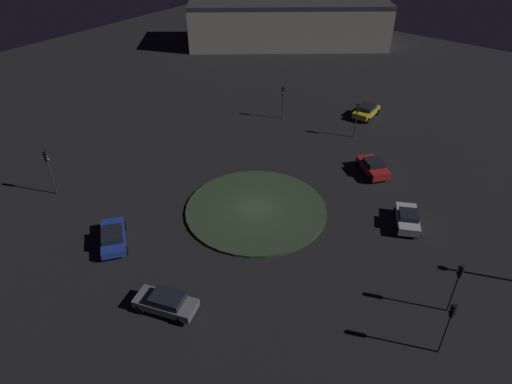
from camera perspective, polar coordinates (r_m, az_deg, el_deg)
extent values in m
plane|color=black|center=(40.24, 0.00, -2.29)|extent=(121.63, 121.63, 0.00)
cylinder|color=#2D4228|center=(40.17, 0.00, -2.17)|extent=(12.41, 12.41, 0.22)
cube|color=#1E38A5|center=(38.15, -17.48, -5.43)|extent=(4.68, 4.11, 0.55)
cube|color=black|center=(37.67, -17.60, -5.07)|extent=(2.62, 2.52, 0.45)
cylinder|color=black|center=(39.67, -18.78, -4.48)|extent=(0.70, 0.59, 0.71)
cylinder|color=black|center=(39.51, -16.15, -4.08)|extent=(0.70, 0.59, 0.71)
cylinder|color=black|center=(37.19, -18.76, -7.51)|extent=(0.70, 0.59, 0.71)
cylinder|color=black|center=(37.02, -15.93, -7.10)|extent=(0.70, 0.59, 0.71)
cube|color=gold|center=(57.83, 13.65, 9.75)|extent=(2.04, 4.07, 0.67)
cube|color=black|center=(57.68, 13.76, 10.28)|extent=(1.74, 2.08, 0.46)
cylinder|color=black|center=(56.44, 13.86, 8.70)|extent=(0.24, 0.68, 0.67)
cylinder|color=black|center=(57.08, 12.12, 9.25)|extent=(0.24, 0.68, 0.67)
cylinder|color=black|center=(58.90, 15.03, 9.65)|extent=(0.24, 0.68, 0.67)
cylinder|color=black|center=(59.51, 13.35, 10.17)|extent=(0.24, 0.68, 0.67)
cube|color=red|center=(46.31, 14.45, 2.99)|extent=(4.22, 3.87, 0.73)
cube|color=black|center=(45.98, 14.58, 3.58)|extent=(2.39, 2.37, 0.45)
cylinder|color=black|center=(45.90, 16.18, 1.83)|extent=(0.64, 0.57, 0.64)
cylinder|color=black|center=(45.06, 14.10, 1.54)|extent=(0.64, 0.57, 0.64)
cylinder|color=black|center=(47.94, 14.66, 3.62)|extent=(0.64, 0.57, 0.64)
cylinder|color=black|center=(47.14, 12.64, 3.37)|extent=(0.64, 0.57, 0.64)
cube|color=silver|center=(40.23, 18.44, -3.23)|extent=(3.30, 4.18, 0.68)
cube|color=black|center=(39.80, 18.60, -2.74)|extent=(2.09, 2.13, 0.42)
cylinder|color=black|center=(39.53, 19.75, -4.95)|extent=(0.49, 0.67, 0.64)
cylinder|color=black|center=(39.22, 17.29, -4.73)|extent=(0.49, 0.67, 0.64)
cylinder|color=black|center=(41.68, 19.36, -2.56)|extent=(0.49, 0.67, 0.64)
cylinder|color=black|center=(41.38, 17.02, -2.34)|extent=(0.49, 0.67, 0.64)
cube|color=slate|center=(32.14, -11.25, -13.54)|extent=(4.57, 3.01, 0.59)
cube|color=black|center=(31.67, -11.06, -12.97)|extent=(2.55, 2.15, 0.51)
cylinder|color=black|center=(32.53, -14.35, -14.14)|extent=(0.67, 0.41, 0.63)
cylinder|color=black|center=(33.46, -12.80, -12.10)|extent=(0.67, 0.41, 0.63)
cylinder|color=black|center=(31.32, -9.43, -15.79)|extent=(0.67, 0.41, 0.63)
cylinder|color=black|center=(32.29, -8.00, -13.59)|extent=(0.67, 0.41, 0.63)
cylinder|color=#2D2D2D|center=(33.39, 23.44, -11.64)|extent=(0.12, 0.12, 3.26)
cube|color=black|center=(32.01, 24.30, -9.04)|extent=(0.23, 0.31, 0.90)
sphere|color=#3F0C0C|center=(31.86, 24.18, -8.58)|extent=(0.20, 0.20, 0.20)
sphere|color=yellow|center=(32.03, 24.06, -8.93)|extent=(0.20, 0.20, 0.20)
sphere|color=#0F3819|center=(32.21, 23.95, -9.28)|extent=(0.20, 0.20, 0.20)
cylinder|color=#2D2D2D|center=(30.76, 22.55, -16.16)|extent=(0.12, 0.12, 3.36)
cube|color=black|center=(29.23, 23.49, -13.49)|extent=(0.29, 0.34, 0.90)
sphere|color=#3F0C0C|center=(29.08, 23.38, -12.98)|extent=(0.20, 0.20, 0.20)
sphere|color=yellow|center=(29.27, 23.25, -13.34)|extent=(0.20, 0.20, 0.20)
sphere|color=#0F3819|center=(29.46, 23.13, -13.69)|extent=(0.20, 0.20, 0.20)
cylinder|color=#2D2D2D|center=(55.54, 3.36, 10.63)|extent=(0.12, 0.12, 3.10)
cube|color=black|center=(54.75, 3.43, 12.54)|extent=(0.37, 0.34, 0.90)
sphere|color=#3F0C0C|center=(54.52, 3.42, 12.74)|extent=(0.20, 0.20, 0.20)
sphere|color=#4C380F|center=(54.62, 3.41, 12.48)|extent=(0.20, 0.20, 0.20)
sphere|color=#1EE53F|center=(54.72, 3.40, 12.22)|extent=(0.20, 0.20, 0.20)
cylinder|color=#2D2D2D|center=(45.29, -24.19, 1.67)|extent=(0.12, 0.12, 3.55)
cube|color=black|center=(44.23, -24.87, 4.08)|extent=(0.34, 0.37, 0.90)
sphere|color=#3F0C0C|center=(44.03, -24.79, 4.37)|extent=(0.20, 0.20, 0.20)
sphere|color=#4C380F|center=(44.15, -24.71, 4.07)|extent=(0.20, 0.20, 0.20)
sphere|color=#1EE53F|center=(44.28, -24.63, 3.77)|extent=(0.20, 0.20, 0.20)
cylinder|color=#2D2D2D|center=(52.29, 12.35, 8.26)|extent=(0.12, 0.12, 3.12)
cube|color=black|center=(51.45, 12.63, 10.26)|extent=(0.30, 0.22, 0.90)
sphere|color=red|center=(51.22, 12.59, 10.48)|extent=(0.20, 0.20, 0.20)
sphere|color=#4C380F|center=(51.33, 12.55, 10.21)|extent=(0.20, 0.20, 0.20)
sphere|color=#0F3819|center=(51.44, 12.51, 9.94)|extent=(0.20, 0.20, 0.20)
cube|color=#ADA893|center=(83.29, 4.04, 20.21)|extent=(32.60, 29.49, 6.64)
cube|color=#333338|center=(82.44, 4.15, 22.67)|extent=(32.60, 29.49, 0.70)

